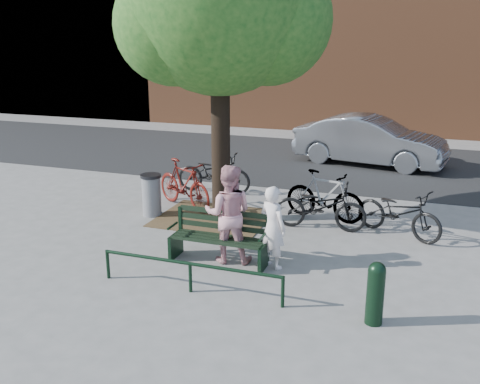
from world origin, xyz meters
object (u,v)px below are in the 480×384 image
at_px(litter_bin, 152,195).
at_px(person_right, 228,214).
at_px(park_bench, 220,236).
at_px(bollard, 376,291).
at_px(bicycle_c, 320,206).
at_px(parked_car, 370,141).
at_px(person_left, 273,227).

bearing_deg(litter_bin, person_right, -35.65).
bearing_deg(park_bench, litter_bin, 141.73).
relative_size(bollard, litter_bin, 0.98).
height_order(person_right, bollard, person_right).
height_order(bicycle_c, parked_car, parked_car).
bearing_deg(person_right, parked_car, -113.60).
bearing_deg(park_bench, parked_car, 78.99).
bearing_deg(parked_car, bicycle_c, -172.27).
distance_m(park_bench, person_right, 0.43).
xyz_separation_m(bollard, litter_bin, (-5.21, 3.18, -0.02)).
relative_size(bollard, parked_car, 0.20).
bearing_deg(person_right, park_bench, 13.78).
xyz_separation_m(litter_bin, bicycle_c, (3.74, 0.35, 0.02)).
xyz_separation_m(person_right, parked_car, (1.52, 8.47, -0.12)).
xyz_separation_m(bicycle_c, parked_car, (0.30, 6.31, 0.26)).
relative_size(park_bench, bicycle_c, 0.92).
bearing_deg(bollard, park_bench, 155.32).
xyz_separation_m(bollard, parked_car, (-1.17, 9.84, 0.26)).
relative_size(litter_bin, parked_car, 0.21).
relative_size(person_left, person_right, 0.83).
bearing_deg(park_bench, person_right, 27.17).
bearing_deg(person_right, litter_bin, -49.05).
relative_size(person_left, bicycle_c, 0.77).
xyz_separation_m(bollard, bicycle_c, (-1.47, 3.53, 0.00)).
height_order(bollard, litter_bin, litter_bin).
height_order(person_right, bicycle_c, person_right).
xyz_separation_m(park_bench, parked_car, (1.66, 8.54, 0.28)).
distance_m(litter_bin, bicycle_c, 3.76).
bearing_deg(bicycle_c, litter_bin, 91.74).
distance_m(bollard, litter_bin, 6.10).
relative_size(person_left, litter_bin, 1.55).
distance_m(bollard, parked_car, 9.91).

